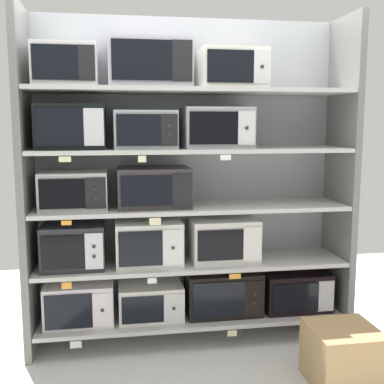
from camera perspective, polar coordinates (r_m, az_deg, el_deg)
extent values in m
cube|color=#9EA3A8|center=(3.77, -0.65, 1.77)|extent=(2.48, 0.04, 2.43)
cube|color=slate|center=(3.51, -19.23, 0.85)|extent=(0.05, 0.50, 2.43)
cube|color=slate|center=(3.86, 17.45, 1.55)|extent=(0.05, 0.50, 2.43)
cube|color=beige|center=(3.77, 0.00, -14.65)|extent=(2.28, 0.50, 0.03)
cube|color=silver|center=(3.68, -13.29, -12.68)|extent=(0.49, 0.35, 0.30)
cube|color=black|center=(3.52, -14.56, -13.73)|extent=(0.33, 0.01, 0.25)
cube|color=silver|center=(3.50, -10.69, -13.70)|extent=(0.14, 0.01, 0.24)
cylinder|color=#262628|center=(3.50, -10.70, -13.75)|extent=(0.02, 0.01, 0.02)
cube|color=silver|center=(3.68, -4.99, -12.80)|extent=(0.47, 0.34, 0.26)
cube|color=black|center=(3.52, -5.91, -13.87)|extent=(0.30, 0.01, 0.20)
cube|color=silver|center=(3.53, -2.20, -13.71)|extent=(0.14, 0.01, 0.21)
cylinder|color=#262628|center=(3.53, -2.19, -13.77)|extent=(0.02, 0.01, 0.02)
cube|color=black|center=(3.75, 3.72, -11.85)|extent=(0.57, 0.32, 0.33)
cube|color=black|center=(3.58, 3.25, -12.83)|extent=(0.39, 0.01, 0.27)
cube|color=black|center=(3.64, 7.44, -12.50)|extent=(0.15, 0.01, 0.26)
cylinder|color=#262628|center=(3.65, 7.47, -13.08)|extent=(0.02, 0.01, 0.02)
cylinder|color=#262628|center=(3.62, 7.50, -12.01)|extent=(0.02, 0.01, 0.02)
cube|color=black|center=(3.92, 12.19, -11.38)|extent=(0.52, 0.33, 0.30)
cube|color=black|center=(3.75, 12.31, -12.30)|extent=(0.36, 0.01, 0.22)
cube|color=silver|center=(3.84, 15.76, -11.91)|extent=(0.12, 0.01, 0.24)
cube|color=white|center=(3.53, -13.75, -17.35)|extent=(0.08, 0.00, 0.05)
cube|color=beige|center=(3.61, 4.83, -16.52)|extent=(0.07, 0.00, 0.04)
cube|color=beige|center=(3.63, 0.00, -8.46)|extent=(2.28, 0.50, 0.03)
cube|color=#26282D|center=(3.55, -13.94, -6.17)|extent=(0.44, 0.38, 0.32)
cube|color=black|center=(3.37, -15.19, -7.01)|extent=(0.29, 0.01, 0.23)
cube|color=silver|center=(3.35, -11.65, -6.96)|extent=(0.12, 0.01, 0.25)
cylinder|color=#262628|center=(3.35, -11.64, -7.57)|extent=(0.02, 0.01, 0.02)
cylinder|color=#262628|center=(3.34, -11.68, -6.42)|extent=(0.02, 0.01, 0.02)
cube|color=silver|center=(3.55, -5.22, -5.94)|extent=(0.48, 0.38, 0.32)
cube|color=black|center=(3.35, -6.16, -6.78)|extent=(0.31, 0.01, 0.25)
cube|color=silver|center=(3.37, -2.30, -6.66)|extent=(0.15, 0.01, 0.26)
cylinder|color=#262628|center=(3.36, -2.28, -6.69)|extent=(0.02, 0.01, 0.02)
cube|color=silver|center=(3.63, 3.79, -5.64)|extent=(0.50, 0.35, 0.32)
cube|color=black|center=(3.44, 3.45, -6.39)|extent=(0.34, 0.01, 0.22)
cube|color=silver|center=(3.50, 7.22, -6.19)|extent=(0.13, 0.01, 0.25)
cube|color=orange|center=(3.37, -14.79, -10.80)|extent=(0.07, 0.00, 0.05)
cube|color=white|center=(3.36, -4.80, -10.55)|extent=(0.06, 0.00, 0.04)
cube|color=orange|center=(3.45, 5.18, -10.03)|extent=(0.08, 0.00, 0.04)
cube|color=beige|center=(3.53, 0.00, -1.85)|extent=(2.28, 0.50, 0.03)
cube|color=#BBBABA|center=(3.48, -13.93, 0.23)|extent=(0.47, 0.34, 0.27)
cube|color=black|center=(3.31, -15.29, -0.22)|extent=(0.30, 0.01, 0.20)
cube|color=black|center=(3.29, -11.48, -0.13)|extent=(0.14, 0.01, 0.21)
cylinder|color=#262628|center=(3.29, -11.48, -0.66)|extent=(0.02, 0.01, 0.02)
cylinder|color=#262628|center=(3.28, -11.50, 0.35)|extent=(0.02, 0.01, 0.02)
cube|color=#333031|center=(3.47, -4.62, 0.61)|extent=(0.52, 0.38, 0.29)
cube|color=black|center=(3.28, -5.44, 0.14)|extent=(0.35, 0.01, 0.21)
cube|color=black|center=(3.30, -1.20, 0.24)|extent=(0.13, 0.01, 0.23)
cube|color=orange|center=(3.26, -14.81, -3.60)|extent=(0.07, 0.00, 0.03)
cube|color=beige|center=(3.25, -4.43, -3.54)|extent=(0.08, 0.00, 0.05)
cube|color=beige|center=(3.48, 0.00, 5.04)|extent=(2.28, 0.50, 0.03)
cube|color=black|center=(3.45, -14.20, 7.58)|extent=(0.47, 0.40, 0.31)
cube|color=black|center=(3.25, -15.59, 7.50)|extent=(0.31, 0.01, 0.25)
cube|color=silver|center=(3.23, -11.68, 7.63)|extent=(0.13, 0.01, 0.25)
cube|color=#97A3A2|center=(3.44, -5.68, 7.45)|extent=(0.44, 0.40, 0.27)
cube|color=black|center=(3.23, -6.38, 7.39)|extent=(0.30, 0.01, 0.21)
cube|color=black|center=(3.25, -2.72, 7.44)|extent=(0.11, 0.01, 0.21)
cylinder|color=#262628|center=(3.24, -2.70, 6.92)|extent=(0.02, 0.01, 0.02)
cylinder|color=#262628|center=(3.24, -2.71, 7.96)|extent=(0.02, 0.01, 0.02)
cube|color=#9E9EA7|center=(3.51, 2.89, 7.70)|extent=(0.49, 0.39, 0.29)
cube|color=black|center=(3.30, 2.65, 7.67)|extent=(0.34, 0.01, 0.22)
cube|color=silver|center=(3.35, 6.55, 7.63)|extent=(0.12, 0.01, 0.23)
cylinder|color=#262628|center=(3.35, 6.59, 7.63)|extent=(0.02, 0.01, 0.02)
cube|color=beige|center=(3.20, -14.99, 3.81)|extent=(0.08, 0.00, 0.04)
cube|color=beige|center=(3.19, -6.00, 3.96)|extent=(0.05, 0.00, 0.04)
cube|color=white|center=(3.27, 4.06, 4.14)|extent=(0.07, 0.00, 0.04)
cube|color=beige|center=(3.48, 0.00, 12.03)|extent=(2.28, 0.50, 0.03)
cube|color=silver|center=(3.47, -14.84, 14.37)|extent=(0.42, 0.41, 0.28)
cube|color=black|center=(3.26, -16.11, 14.72)|extent=(0.29, 0.01, 0.22)
cube|color=black|center=(3.25, -12.52, 14.88)|extent=(0.11, 0.01, 0.23)
cube|color=#B9B3C1|center=(3.47, -5.12, 15.06)|extent=(0.57, 0.39, 0.34)
cube|color=black|center=(3.26, -6.01, 15.48)|extent=(0.40, 0.01, 0.26)
cube|color=black|center=(3.29, -1.17, 15.46)|extent=(0.14, 0.01, 0.27)
cube|color=white|center=(3.55, 4.76, 14.43)|extent=(0.47, 0.37, 0.28)
cube|color=black|center=(3.36, 4.66, 14.79)|extent=(0.32, 0.01, 0.22)
cube|color=silver|center=(3.42, 8.35, 14.62)|extent=(0.11, 0.01, 0.22)
cylinder|color=#262628|center=(3.41, 8.40, 14.64)|extent=(0.02, 0.01, 0.02)
cube|color=tan|center=(3.31, 17.60, -18.21)|extent=(0.41, 0.41, 0.37)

